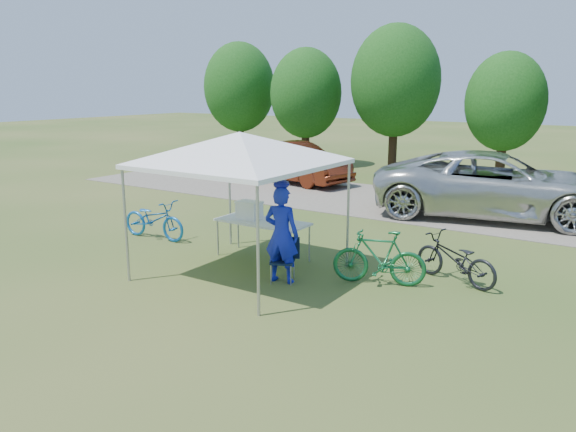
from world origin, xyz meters
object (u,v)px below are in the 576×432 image
object	(u,v)px
folding_table	(263,223)
minivan	(495,185)
cyclist	(282,235)
bike_green	(379,257)
folding_chair	(285,255)
sedan	(296,162)
bike_blue	(154,219)
cooler	(249,210)
bike_dark	(455,259)

from	to	relation	value
folding_table	minivan	world-z (taller)	minivan
cyclist	bike_green	size ratio (longest dim) A/B	1.06
folding_chair	sedan	world-z (taller)	sedan
sedan	bike_blue	bearing A→B (deg)	-158.08
folding_table	bike_green	size ratio (longest dim) A/B	1.17
folding_chair	cooler	bearing A→B (deg)	125.96
bike_green	minivan	world-z (taller)	minivan
cyclist	sedan	world-z (taller)	cyclist
cooler	bike_green	world-z (taller)	cooler
folding_table	cyclist	size ratio (longest dim) A/B	1.10
cooler	minivan	size ratio (longest dim) A/B	0.08
folding_chair	sedan	size ratio (longest dim) A/B	0.18
sedan	cooler	bearing A→B (deg)	-141.31
bike_dark	minivan	distance (m)	5.90
folding_chair	minivan	size ratio (longest dim) A/B	0.13
cyclist	bike_green	xyz separation A→B (m)	(1.56, 0.85, -0.39)
bike_blue	bike_green	world-z (taller)	bike_green
bike_blue	cooler	bearing A→B (deg)	-90.25
folding_table	cooler	xyz separation A→B (m)	(-0.34, -0.00, 0.23)
folding_chair	bike_dark	distance (m)	3.12
folding_table	cooler	size ratio (longest dim) A/B	3.79
cyclist	bike_green	world-z (taller)	cyclist
folding_chair	bike_blue	distance (m)	4.30
cooler	sedan	xyz separation A→B (m)	(-4.21, 8.41, -0.23)
folding_table	cyclist	xyz separation A→B (m)	(1.15, -0.99, 0.13)
bike_blue	sedan	world-z (taller)	sedan
folding_chair	sedan	distance (m)	10.91
cyclist	bike_green	bearing A→B (deg)	-161.48
cyclist	folding_table	bearing A→B (deg)	-50.88
folding_table	bike_blue	size ratio (longest dim) A/B	1.10
sedan	bike_dark	bearing A→B (deg)	-120.41
folding_chair	cyclist	xyz separation A→B (m)	(-0.02, -0.10, 0.42)
bike_green	cyclist	bearing A→B (deg)	-80.07
cooler	bike_dark	size ratio (longest dim) A/B	0.30
cyclist	bike_blue	distance (m)	4.32
folding_chair	bike_green	distance (m)	1.72
folding_table	folding_chair	xyz separation A→B (m)	(1.16, -0.88, -0.29)
cooler	bike_green	size ratio (longest dim) A/B	0.31
folding_table	folding_chair	bearing A→B (deg)	-37.27
folding_table	cyclist	world-z (taller)	cyclist
bike_blue	sedan	xyz separation A→B (m)	(-1.49, 8.56, 0.30)
cyclist	sedan	distance (m)	10.99
bike_green	sedan	world-z (taller)	sedan
folding_chair	bike_dark	size ratio (longest dim) A/B	0.48
minivan	bike_dark	bearing A→B (deg)	175.77
cooler	bike_green	xyz separation A→B (m)	(3.05, -0.13, -0.49)
bike_dark	minivan	world-z (taller)	minivan
bike_blue	sedan	bearing A→B (deg)	6.50
minivan	cooler	bearing A→B (deg)	140.91
folding_chair	cyclist	distance (m)	0.43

